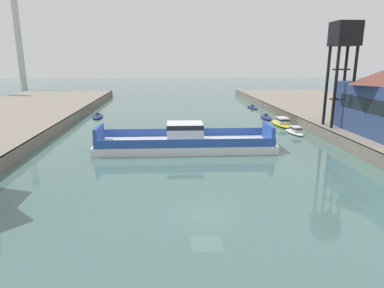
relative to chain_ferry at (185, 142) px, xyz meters
name	(u,v)px	position (x,y,z in m)	size (l,w,h in m)	color
ground_plane	(207,215)	(0.58, -19.97, -1.10)	(400.00, 400.00, 0.00)	#476B66
chain_ferry	(185,142)	(0.00, 0.00, 0.00)	(24.05, 7.45, 3.66)	silver
moored_boat_near_left	(282,122)	(18.83, 15.57, -0.51)	(2.50, 7.49, 1.59)	yellow
moored_boat_near_right	(252,107)	(19.16, 38.43, -0.88)	(2.27, 6.34, 0.91)	navy
moored_boat_mid_left	(266,117)	(18.24, 23.57, -0.83)	(2.51, 6.66, 1.02)	navy
moored_boat_mid_right	(295,131)	(18.60, 8.32, -0.61)	(2.24, 5.49, 1.31)	white
moored_boat_far_left	(98,116)	(-16.96, 27.47, -0.83)	(2.81, 7.09, 1.02)	navy
crane_tower	(344,43)	(24.12, 5.91, 13.10)	(3.60, 3.60, 15.61)	black
smokestack_distant_b	(18,35)	(-58.95, 96.41, 19.91)	(2.66, 2.66, 39.93)	beige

